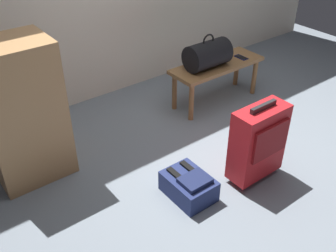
# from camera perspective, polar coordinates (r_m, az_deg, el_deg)

# --- Properties ---
(ground_plane) EXTENTS (6.60, 6.60, 0.00)m
(ground_plane) POSITION_cam_1_polar(r_m,az_deg,el_deg) (3.37, 7.71, -4.27)
(ground_plane) COLOR slate
(bench) EXTENTS (1.00, 0.36, 0.42)m
(bench) POSITION_cam_1_polar(r_m,az_deg,el_deg) (3.99, 7.17, 8.21)
(bench) COLOR olive
(bench) RESTS_ON ground
(duffel_bag_black) EXTENTS (0.44, 0.26, 0.34)m
(duffel_bag_black) POSITION_cam_1_polar(r_m,az_deg,el_deg) (3.82, 5.82, 10.37)
(duffel_bag_black) COLOR black
(duffel_bag_black) RESTS_ON bench
(cell_phone) EXTENTS (0.07, 0.14, 0.01)m
(cell_phone) POSITION_cam_1_polar(r_m,az_deg,el_deg) (4.13, 10.66, 9.87)
(cell_phone) COLOR #191E4C
(cell_phone) RESTS_ON bench
(suitcase_upright_red) EXTENTS (0.44, 0.22, 0.67)m
(suitcase_upright_red) POSITION_cam_1_polar(r_m,az_deg,el_deg) (2.99, 13.10, -2.28)
(suitcase_upright_red) COLOR red
(suitcase_upright_red) RESTS_ON ground
(backpack_navy) EXTENTS (0.28, 0.38, 0.21)m
(backpack_navy) POSITION_cam_1_polar(r_m,az_deg,el_deg) (2.91, 3.08, -8.72)
(backpack_navy) COLOR navy
(backpack_navy) RESTS_ON ground
(side_cabinet) EXTENTS (0.56, 0.44, 1.10)m
(side_cabinet) POSITION_cam_1_polar(r_m,az_deg,el_deg) (3.06, -20.64, 1.82)
(side_cabinet) COLOR #A87A4C
(side_cabinet) RESTS_ON ground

